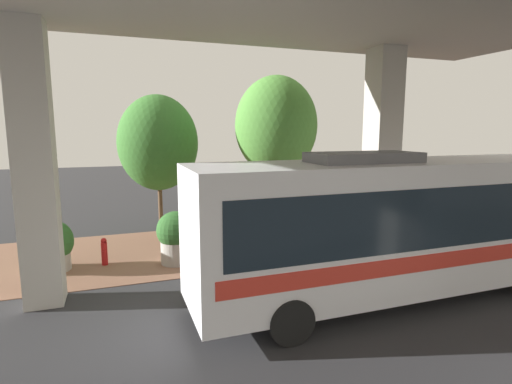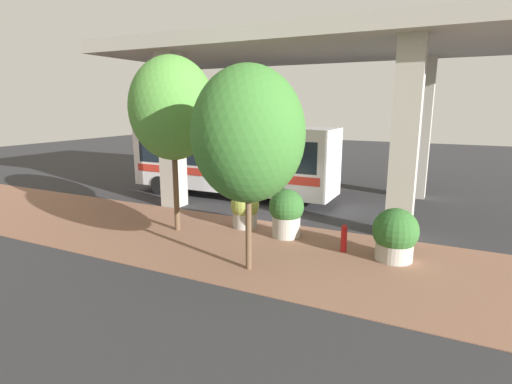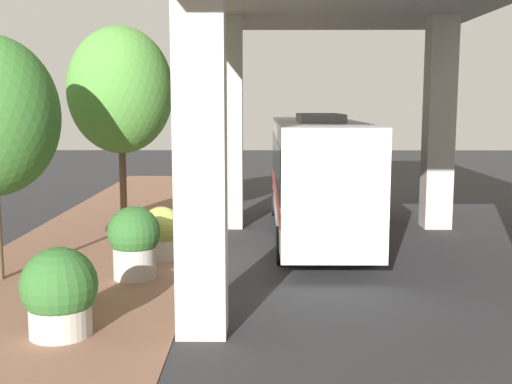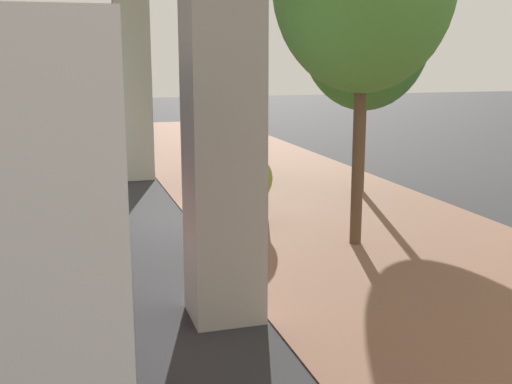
{
  "view_description": "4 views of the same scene",
  "coord_description": "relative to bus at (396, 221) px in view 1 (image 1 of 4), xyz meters",
  "views": [
    {
      "loc": [
        11.51,
        -3.25,
        4.43
      ],
      "look_at": [
        -0.52,
        1.05,
        2.43
      ],
      "focal_mm": 28.0,
      "sensor_mm": 36.0,
      "label": 1
    },
    {
      "loc": [
        -14.35,
        -6.57,
        4.7
      ],
      "look_at": [
        1.19,
        1.09,
        0.9
      ],
      "focal_mm": 28.0,
      "sensor_mm": 36.0,
      "label": 2
    },
    {
      "loc": [
        1.58,
        -16.44,
        4.23
      ],
      "look_at": [
        1.43,
        1.63,
        1.69
      ],
      "focal_mm": 45.0,
      "sensor_mm": 36.0,
      "label": 3
    },
    {
      "loc": [
        2.39,
        12.79,
        3.36
      ],
      "look_at": [
        -0.72,
        2.44,
        1.05
      ],
      "focal_mm": 45.0,
      "sensor_mm": 36.0,
      "label": 4
    }
  ],
  "objects": [
    {
      "name": "planter_back",
      "position": [
        -4.4,
        -3.09,
        -1.37
      ],
      "size": [
        1.11,
        1.11,
        1.45
      ],
      "color": "#ADA89E",
      "rests_on": "ground"
    },
    {
      "name": "planter_middle",
      "position": [
        -5.36,
        -8.78,
        -1.29
      ],
      "size": [
        1.38,
        1.38,
        1.65
      ],
      "color": "#ADA89E",
      "rests_on": "ground"
    },
    {
      "name": "overpass",
      "position": [
        0.71,
        -3.53,
        4.51
      ],
      "size": [
        9.4,
        18.14,
        7.59
      ],
      "color": "#ADA89E",
      "rests_on": "ground"
    },
    {
      "name": "street_tree_near",
      "position": [
        -7.96,
        -5.09,
        1.8
      ],
      "size": [
        3.12,
        3.12,
        5.78
      ],
      "color": "brown",
      "rests_on": "ground"
    },
    {
      "name": "planter_front",
      "position": [
        -4.76,
        -4.97,
        -1.17
      ],
      "size": [
        1.26,
        1.26,
        1.77
      ],
      "color": "#ADA89E",
      "rests_on": "ground"
    },
    {
      "name": "fire_hydrant",
      "position": [
        -5.35,
        -7.22,
        -1.63
      ],
      "size": [
        0.41,
        0.2,
        0.93
      ],
      "color": "#B21919",
      "rests_on": "ground"
    },
    {
      "name": "ground_plane",
      "position": [
        -3.29,
        -3.53,
        -2.1
      ],
      "size": [
        80.0,
        80.0,
        0.0
      ],
      "primitive_type": "plane",
      "color": "#2D2D30",
      "rests_on": "ground"
    },
    {
      "name": "sidewalk_strip",
      "position": [
        -6.29,
        -3.53,
        -2.09
      ],
      "size": [
        6.0,
        40.0,
        0.02
      ],
      "color": "#845B47",
      "rests_on": "ground"
    },
    {
      "name": "street_tree_far",
      "position": [
        -5.86,
        -0.94,
        2.46
      ],
      "size": [
        3.09,
        3.09,
        6.42
      ],
      "color": "brown",
      "rests_on": "ground"
    },
    {
      "name": "bus",
      "position": [
        0.0,
        0.0,
        0.0
      ],
      "size": [
        2.63,
        10.75,
        3.89
      ],
      "color": "silver",
      "rests_on": "ground"
    }
  ]
}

